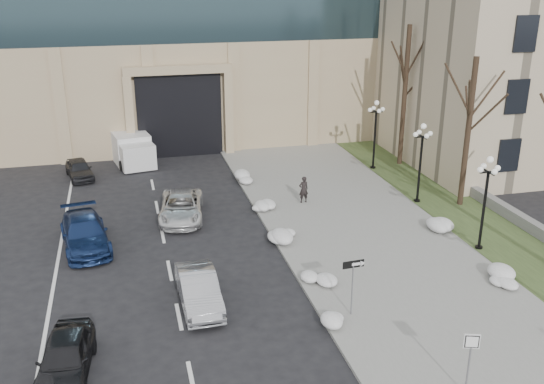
{
  "coord_description": "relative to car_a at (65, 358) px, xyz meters",
  "views": [
    {
      "loc": [
        -8.0,
        -10.91,
        12.87
      ],
      "look_at": [
        -1.79,
        13.67,
        3.5
      ],
      "focal_mm": 40.0,
      "sensor_mm": 36.0,
      "label": 1
    }
  ],
  "objects": [
    {
      "name": "snow_clump_e",
      "position": [
        9.78,
        8.65,
        -0.4
      ],
      "size": [
        1.1,
        1.6,
        0.36
      ],
      "primitive_type": "ellipsoid",
      "color": "silver",
      "rests_on": "sidewalk"
    },
    {
      "name": "pedestrian",
      "position": [
        12.32,
        13.18,
        0.21
      ],
      "size": [
        0.62,
        0.46,
        1.58
      ],
      "primitive_type": "imported",
      "rotation": [
        0.0,
        0.0,
        3.28
      ],
      "color": "black",
      "rests_on": "sidewalk"
    },
    {
      "name": "classical_building",
      "position": [
        32.52,
        20.72,
        5.3
      ],
      "size": [
        22.0,
        18.12,
        12.0
      ],
      "color": "tan",
      "rests_on": "ground"
    },
    {
      "name": "car_d",
      "position": [
        5.23,
        12.75,
        -0.02
      ],
      "size": [
        2.95,
        5.18,
        1.36
      ],
      "primitive_type": "imported",
      "rotation": [
        0.0,
        0.0,
        -0.15
      ],
      "color": "silver",
      "rests_on": "ground"
    },
    {
      "name": "snow_clump_d",
      "position": [
        10.08,
        3.72,
        -0.4
      ],
      "size": [
        1.1,
        1.6,
        0.36
      ],
      "primitive_type": "ellipsoid",
      "color": "silver",
      "rests_on": "sidewalk"
    },
    {
      "name": "snow_clump_g",
      "position": [
        9.74,
        17.58,
        -0.4
      ],
      "size": [
        1.1,
        1.6,
        0.36
      ],
      "primitive_type": "ellipsoid",
      "color": "silver",
      "rests_on": "sidewalk"
    },
    {
      "name": "one_way_sign",
      "position": [
        10.74,
        1.08,
        1.33
      ],
      "size": [
        0.92,
        0.25,
        2.46
      ],
      "rotation": [
        0.0,
        0.0,
        0.06
      ],
      "color": "slate",
      "rests_on": "ground"
    },
    {
      "name": "curb",
      "position": [
        9.52,
        6.74,
        -0.63
      ],
      "size": [
        0.3,
        40.0,
        0.14
      ],
      "primitive_type": "cube",
      "color": "gray",
      "rests_on": "ground"
    },
    {
      "name": "lamppost_c",
      "position": [
        18.82,
        11.74,
        2.37
      ],
      "size": [
        1.18,
        1.18,
        4.76
      ],
      "color": "black",
      "rests_on": "ground"
    },
    {
      "name": "keep_sign",
      "position": [
        12.4,
        -4.26,
        1.01
      ],
      "size": [
        0.49,
        0.2,
        2.33
      ],
      "rotation": [
        0.0,
        0.0,
        -0.32
      ],
      "color": "slate",
      "rests_on": "ground"
    },
    {
      "name": "tree_mid",
      "position": [
        21.02,
        10.74,
        4.81
      ],
      "size": [
        3.2,
        3.2,
        8.5
      ],
      "color": "black",
      "rests_on": "ground"
    },
    {
      "name": "snow_clump_f",
      "position": [
        9.78,
        12.68,
        -0.4
      ],
      "size": [
        1.1,
        1.6,
        0.36
      ],
      "primitive_type": "ellipsoid",
      "color": "silver",
      "rests_on": "sidewalk"
    },
    {
      "name": "snow_clump_i",
      "position": [
        17.96,
        1.8,
        -0.4
      ],
      "size": [
        1.1,
        1.6,
        0.36
      ],
      "primitive_type": "ellipsoid",
      "color": "silver",
      "rests_on": "sidewalk"
    },
    {
      "name": "car_a",
      "position": [
        0.0,
        0.0,
        0.0
      ],
      "size": [
        2.06,
        4.25,
        1.4
      ],
      "primitive_type": "imported",
      "rotation": [
        0.0,
        0.0,
        -0.1
      ],
      "color": "black",
      "rests_on": "ground"
    },
    {
      "name": "snow_clump_c",
      "position": [
        9.88,
        0.28,
        -0.4
      ],
      "size": [
        1.1,
        1.6,
        0.36
      ],
      "primitive_type": "ellipsoid",
      "color": "silver",
      "rests_on": "sidewalk"
    },
    {
      "name": "car_b",
      "position": [
        4.93,
        3.43,
        0.0
      ],
      "size": [
        1.56,
        4.27,
        1.4
      ],
      "primitive_type": "imported",
      "rotation": [
        0.0,
        0.0,
        0.02
      ],
      "color": "#A2A4AA",
      "rests_on": "ground"
    },
    {
      "name": "tree_far",
      "position": [
        21.02,
        18.74,
        5.45
      ],
      "size": [
        3.2,
        3.2,
        9.5
      ],
      "color": "black",
      "rests_on": "ground"
    },
    {
      "name": "grass_strip",
      "position": [
        20.52,
        6.74,
        -0.65
      ],
      "size": [
        4.0,
        40.0,
        0.1
      ],
      "primitive_type": "cube",
      "color": "#354723",
      "rests_on": "ground"
    },
    {
      "name": "snow_clump_j",
      "position": [
        18.04,
        7.87,
        -0.4
      ],
      "size": [
        1.1,
        1.6,
        0.36
      ],
      "primitive_type": "ellipsoid",
      "color": "silver",
      "rests_on": "sidewalk"
    },
    {
      "name": "box_truck",
      "position": [
        2.85,
        24.54,
        0.32
      ],
      "size": [
        3.42,
        6.93,
        2.1
      ],
      "rotation": [
        0.0,
        0.0,
        0.18
      ],
      "color": "silver",
      "rests_on": "ground"
    },
    {
      "name": "lamppost_b",
      "position": [
        18.82,
        5.24,
        2.37
      ],
      "size": [
        1.18,
        1.18,
        4.76
      ],
      "color": "black",
      "rests_on": "ground"
    },
    {
      "name": "car_c",
      "position": [
        0.27,
        10.25,
        0.05
      ],
      "size": [
        2.82,
        5.4,
        1.49
      ],
      "primitive_type": "imported",
      "rotation": [
        0.0,
        0.0,
        0.14
      ],
      "color": "navy",
      "rests_on": "ground"
    },
    {
      "name": "stone_wall",
      "position": [
        22.52,
        8.74,
        -0.35
      ],
      "size": [
        0.5,
        30.0,
        0.7
      ],
      "primitive_type": "cube",
      "color": "gray",
      "rests_on": "ground"
    },
    {
      "name": "car_e",
      "position": [
        -0.48,
        21.23,
        -0.08
      ],
      "size": [
        2.17,
        3.85,
        1.24
      ],
      "primitive_type": "imported",
      "rotation": [
        0.0,
        0.0,
        0.2
      ],
      "color": "#292A2E",
      "rests_on": "ground"
    },
    {
      "name": "lamppost_d",
      "position": [
        18.82,
        18.24,
        2.37
      ],
      "size": [
        1.18,
        1.18,
        4.76
      ],
      "color": "black",
      "rests_on": "ground"
    },
    {
      "name": "sidewalk",
      "position": [
        14.02,
        6.74,
        -0.64
      ],
      "size": [
        9.0,
        40.0,
        0.12
      ],
      "primitive_type": "cube",
      "color": "gray",
      "rests_on": "ground"
    }
  ]
}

